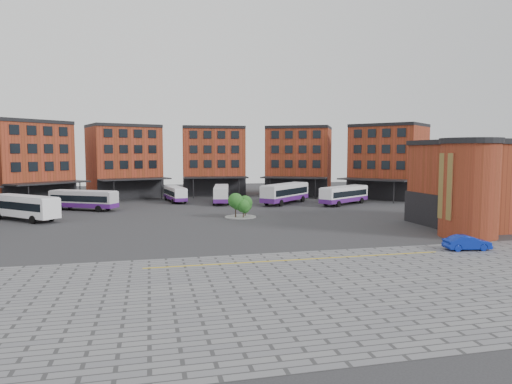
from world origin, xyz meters
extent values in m
plane|color=#28282B|center=(0.00, 0.00, 0.00)|extent=(160.00, 160.00, 0.00)
cube|color=slate|center=(2.00, -22.00, 0.01)|extent=(50.00, 22.00, 0.02)
cube|color=gold|center=(2.00, -14.00, 0.03)|extent=(26.00, 0.15, 0.02)
cube|color=maroon|center=(-31.45, 36.93, 7.00)|extent=(16.35, 16.13, 14.00)
cube|color=black|center=(-28.20, 33.32, 2.00)|extent=(10.00, 9.07, 4.00)
cube|color=black|center=(-31.45, 36.93, 14.30)|extent=(16.55, 16.35, 0.60)
cube|color=black|center=(-28.07, 33.17, 9.20)|extent=(8.60, 7.77, 8.00)
cube|color=black|center=(-26.63, 31.58, 4.00)|extent=(12.61, 11.97, 0.25)
cylinder|color=black|center=(-28.81, 27.19, 2.00)|extent=(0.20, 0.20, 4.00)
cylinder|color=black|center=(-22.05, 33.28, 2.00)|extent=(0.20, 0.20, 4.00)
cube|color=maroon|center=(-15.30, 46.44, 7.00)|extent=(15.55, 13.69, 14.00)
cube|color=black|center=(-13.72, 41.85, 2.00)|extent=(12.45, 4.71, 4.00)
cube|color=black|center=(-15.30, 46.44, 14.30)|extent=(15.65, 13.97, 0.60)
cube|color=black|center=(-13.66, 41.66, 9.20)|extent=(10.87, 3.87, 8.00)
cube|color=black|center=(-12.96, 39.63, 4.00)|extent=(13.72, 8.39, 0.25)
cylinder|color=black|center=(-16.67, 36.45, 2.00)|extent=(0.20, 0.20, 4.00)
cylinder|color=black|center=(-8.07, 39.41, 2.00)|extent=(0.20, 0.20, 4.00)
cube|color=maroon|center=(3.28, 48.89, 7.00)|extent=(13.67, 10.88, 14.00)
cube|color=black|center=(2.94, 44.05, 2.00)|extent=(13.00, 1.41, 4.00)
cube|color=black|center=(3.28, 48.89, 14.30)|extent=(13.69, 11.18, 0.60)
cube|color=black|center=(2.93, 43.85, 9.20)|extent=(11.42, 0.95, 8.00)
cube|color=black|center=(2.78, 41.70, 4.00)|extent=(13.28, 5.30, 0.25)
cylinder|color=black|center=(-1.89, 40.22, 2.00)|extent=(0.20, 0.20, 4.00)
cylinder|color=black|center=(7.19, 39.59, 2.00)|extent=(0.20, 0.20, 4.00)
cube|color=maroon|center=(21.34, 43.88, 7.00)|extent=(16.12, 14.81, 14.00)
cube|color=black|center=(19.14, 39.56, 2.00)|extent=(11.81, 6.35, 4.00)
cube|color=black|center=(21.34, 43.88, 14.30)|extent=(16.26, 15.08, 0.60)
cube|color=black|center=(19.04, 39.38, 9.20)|extent=(10.26, 5.33, 8.00)
cube|color=black|center=(18.07, 37.46, 4.00)|extent=(13.58, 9.82, 0.25)
cylinder|color=black|center=(13.20, 37.92, 2.00)|extent=(0.20, 0.20, 4.00)
cylinder|color=black|center=(21.31, 33.79, 2.00)|extent=(0.20, 0.20, 4.00)
cube|color=maroon|center=(36.00, 32.21, 7.00)|extent=(16.02, 16.39, 14.00)
cube|color=black|center=(32.29, 29.09, 2.00)|extent=(8.74, 10.28, 4.00)
cube|color=black|center=(36.00, 32.21, 14.30)|extent=(16.25, 16.58, 0.60)
cube|color=black|center=(32.14, 28.96, 9.20)|extent=(7.47, 8.86, 8.00)
cube|color=black|center=(30.49, 27.58, 4.00)|extent=(11.73, 12.79, 0.25)
cylinder|color=black|center=(26.19, 29.91, 2.00)|extent=(0.20, 0.20, 4.00)
cylinder|color=black|center=(32.03, 22.94, 2.00)|extent=(0.20, 0.20, 4.00)
cube|color=maroon|center=(30.00, -2.00, 5.00)|extent=(14.00, 12.00, 10.00)
cube|color=black|center=(30.00, -2.00, 10.30)|extent=(14.40, 12.40, 0.60)
cube|color=black|center=(22.90, -2.00, 2.00)|extent=(0.40, 12.00, 4.00)
cylinder|color=maroon|center=(23.00, -8.00, 5.00)|extent=(6.00, 6.00, 10.00)
cylinder|color=black|center=(23.00, -8.00, 10.30)|extent=(6.40, 6.40, 0.60)
cube|color=red|center=(20.10, -8.00, 5.50)|extent=(0.12, 2.20, 7.00)
cylinder|color=gray|center=(2.00, 12.00, 0.06)|extent=(4.40, 4.40, 0.12)
cylinder|color=#332114|center=(1.20, 11.40, 0.87)|extent=(0.14, 0.14, 1.73)
sphere|color=#25511B|center=(1.20, 11.40, 2.43)|extent=(2.13, 2.13, 2.13)
sphere|color=#25511B|center=(1.40, 11.25, 1.91)|extent=(1.49, 1.49, 1.49)
cylinder|color=#332114|center=(2.80, 12.60, 0.70)|extent=(0.14, 0.14, 1.40)
sphere|color=#25511B|center=(2.80, 12.60, 1.97)|extent=(2.07, 2.07, 2.07)
sphere|color=#25511B|center=(3.00, 12.45, 1.55)|extent=(1.45, 1.45, 1.45)
cylinder|color=#332114|center=(2.20, 11.00, 0.62)|extent=(0.14, 0.14, 1.23)
sphere|color=#25511B|center=(2.20, 11.00, 1.73)|extent=(1.83, 1.83, 1.83)
sphere|color=#25511B|center=(2.40, 10.85, 1.36)|extent=(1.28, 1.28, 1.28)
cube|color=white|center=(-26.72, 15.81, 1.89)|extent=(10.35, 9.99, 2.61)
cube|color=black|center=(-26.72, 15.81, 2.08)|extent=(9.71, 9.39, 1.01)
cube|color=silver|center=(-26.72, 15.81, 3.25)|extent=(9.94, 9.59, 0.13)
cylinder|color=black|center=(-28.53, 19.36, 0.53)|extent=(0.99, 0.96, 1.07)
cylinder|color=black|center=(-24.91, 12.27, 0.53)|extent=(0.99, 0.96, 1.07)
cylinder|color=black|center=(-23.08, 14.20, 0.53)|extent=(0.99, 0.96, 1.07)
cube|color=silver|center=(-20.44, 25.22, 1.78)|extent=(10.86, 7.57, 2.46)
cube|color=black|center=(-20.44, 25.22, 1.96)|extent=(10.11, 7.19, 0.95)
cube|color=silver|center=(-20.44, 25.22, 3.06)|extent=(10.42, 7.26, 0.12)
cube|color=black|center=(-25.17, 27.86, 2.01)|extent=(1.14, 1.92, 1.10)
cube|color=#4D1A75|center=(-20.44, 25.22, 0.90)|extent=(10.91, 7.62, 0.70)
cylinder|color=black|center=(-24.14, 25.84, 0.50)|extent=(1.02, 0.75, 1.00)
cylinder|color=black|center=(-22.92, 28.03, 0.50)|extent=(1.02, 0.75, 1.00)
cylinder|color=black|center=(-17.97, 22.40, 0.50)|extent=(1.02, 0.75, 1.00)
cylinder|color=black|center=(-16.75, 24.59, 0.50)|extent=(1.02, 0.75, 1.00)
cube|color=white|center=(-5.77, 34.47, 1.59)|extent=(3.83, 10.06, 2.19)
cube|color=black|center=(-5.77, 34.47, 1.74)|extent=(3.76, 9.30, 0.85)
cube|color=silver|center=(-5.77, 34.47, 2.73)|extent=(3.68, 9.66, 0.11)
cube|color=black|center=(-6.57, 39.22, 1.79)|extent=(1.89, 0.43, 0.98)
cube|color=#4D1A75|center=(-5.77, 34.47, 0.80)|extent=(3.88, 10.11, 0.63)
cylinder|color=black|center=(-7.40, 37.39, 0.45)|extent=(0.41, 0.93, 0.89)
cylinder|color=black|center=(-5.19, 37.76, 0.45)|extent=(0.41, 0.93, 0.89)
cylinder|color=black|center=(-6.35, 31.18, 0.45)|extent=(0.41, 0.93, 0.89)
cylinder|color=black|center=(-4.15, 31.55, 0.45)|extent=(0.41, 0.93, 0.89)
cube|color=silver|center=(2.18, 30.42, 1.76)|extent=(4.34, 11.18, 2.43)
cube|color=black|center=(2.18, 30.42, 1.93)|extent=(4.25, 10.33, 0.94)
cube|color=silver|center=(2.18, 30.42, 3.03)|extent=(4.17, 10.73, 0.12)
cube|color=black|center=(3.11, 35.70, 1.98)|extent=(2.10, 0.48, 1.09)
cube|color=#4D1A75|center=(2.18, 30.42, 0.89)|extent=(4.39, 11.22, 0.69)
cylinder|color=black|center=(1.56, 34.08, 0.50)|extent=(0.47, 1.03, 0.99)
cylinder|color=black|center=(4.01, 33.65, 0.50)|extent=(0.47, 1.03, 0.99)
cylinder|color=black|center=(0.35, 27.20, 0.50)|extent=(0.47, 1.03, 0.99)
cylinder|color=black|center=(2.79, 26.77, 0.50)|extent=(0.47, 1.03, 0.99)
cube|color=silver|center=(13.06, 26.90, 2.02)|extent=(10.96, 10.74, 2.78)
cube|color=black|center=(13.06, 26.90, 2.22)|extent=(10.28, 10.09, 1.08)
cube|color=silver|center=(13.06, 26.90, 3.47)|extent=(10.52, 10.31, 0.14)
cube|color=black|center=(17.48, 31.18, 2.27)|extent=(1.77, 1.82, 1.25)
cube|color=#4D1A75|center=(13.06, 26.90, 1.02)|extent=(11.01, 10.80, 0.80)
cylinder|color=black|center=(14.95, 30.70, 0.57)|extent=(1.05, 1.04, 1.14)
cylinder|color=black|center=(16.93, 28.66, 0.57)|extent=(1.05, 1.04, 1.14)
cylinder|color=black|center=(9.20, 25.14, 0.57)|extent=(1.05, 1.04, 1.14)
cylinder|color=black|center=(11.18, 23.09, 0.57)|extent=(1.05, 1.04, 1.14)
cube|color=white|center=(22.64, 23.17, 1.82)|extent=(10.90, 8.26, 2.52)
cube|color=black|center=(22.64, 23.17, 2.00)|extent=(10.18, 7.82, 0.98)
cube|color=silver|center=(22.64, 23.17, 3.13)|extent=(10.47, 7.93, 0.12)
cube|color=black|center=(27.31, 26.17, 2.06)|extent=(1.28, 1.90, 1.13)
cube|color=#4D1A75|center=(22.64, 23.17, 0.92)|extent=(10.96, 8.32, 0.72)
cylinder|color=black|center=(24.99, 26.21, 0.51)|extent=(1.03, 0.81, 1.03)
cylinder|color=black|center=(26.38, 24.04, 0.51)|extent=(1.03, 0.81, 1.03)
cylinder|color=black|center=(18.90, 22.31, 0.51)|extent=(1.03, 0.81, 1.03)
cylinder|color=black|center=(20.28, 20.14, 0.51)|extent=(1.03, 0.81, 1.03)
imported|color=#0C249F|center=(18.36, -13.91, 0.70)|extent=(4.40, 2.00, 1.40)
camera|label=1|loc=(-10.36, -50.12, 9.10)|focal=32.00mm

